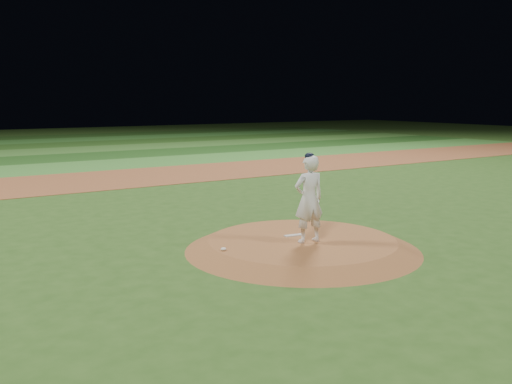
# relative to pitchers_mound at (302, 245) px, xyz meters

# --- Properties ---
(ground) EXTENTS (120.00, 120.00, 0.00)m
(ground) POSITION_rel_pitchers_mound_xyz_m (0.00, 0.00, -0.12)
(ground) COLOR #2A4F19
(ground) RESTS_ON ground
(infield_dirt_band) EXTENTS (70.00, 6.00, 0.02)m
(infield_dirt_band) POSITION_rel_pitchers_mound_xyz_m (0.00, 14.00, -0.12)
(infield_dirt_band) COLOR brown
(infield_dirt_band) RESTS_ON ground
(outfield_stripe_0) EXTENTS (70.00, 5.00, 0.02)m
(outfield_stripe_0) POSITION_rel_pitchers_mound_xyz_m (0.00, 19.50, -0.12)
(outfield_stripe_0) COLOR #38792C
(outfield_stripe_0) RESTS_ON ground
(outfield_stripe_1) EXTENTS (70.00, 5.00, 0.02)m
(outfield_stripe_1) POSITION_rel_pitchers_mound_xyz_m (0.00, 24.50, -0.12)
(outfield_stripe_1) COLOR #1D4A17
(outfield_stripe_1) RESTS_ON ground
(outfield_stripe_2) EXTENTS (70.00, 5.00, 0.02)m
(outfield_stripe_2) POSITION_rel_pitchers_mound_xyz_m (0.00, 29.50, -0.12)
(outfield_stripe_2) COLOR #376D27
(outfield_stripe_2) RESTS_ON ground
(outfield_stripe_3) EXTENTS (70.00, 5.00, 0.02)m
(outfield_stripe_3) POSITION_rel_pitchers_mound_xyz_m (0.00, 34.50, -0.12)
(outfield_stripe_3) COLOR #234C18
(outfield_stripe_3) RESTS_ON ground
(outfield_stripe_4) EXTENTS (70.00, 5.00, 0.02)m
(outfield_stripe_4) POSITION_rel_pitchers_mound_xyz_m (0.00, 39.50, -0.12)
(outfield_stripe_4) COLOR #2D6825
(outfield_stripe_4) RESTS_ON ground
(pitchers_mound) EXTENTS (5.50, 5.50, 0.25)m
(pitchers_mound) POSITION_rel_pitchers_mound_xyz_m (0.00, 0.00, 0.00)
(pitchers_mound) COLOR brown
(pitchers_mound) RESTS_ON ground
(pitching_rubber) EXTENTS (0.54, 0.21, 0.03)m
(pitching_rubber) POSITION_rel_pitchers_mound_xyz_m (0.07, 0.39, 0.14)
(pitching_rubber) COLOR beige
(pitching_rubber) RESTS_ON pitchers_mound
(rosin_bag) EXTENTS (0.12, 0.12, 0.07)m
(rosin_bag) POSITION_rel_pitchers_mound_xyz_m (-2.05, 0.14, 0.16)
(rosin_bag) COLOR white
(rosin_bag) RESTS_ON pitchers_mound
(pitcher_on_mound) EXTENTS (0.78, 0.57, 2.06)m
(pitcher_on_mound) POSITION_rel_pitchers_mound_xyz_m (-0.04, -0.27, 1.14)
(pitcher_on_mound) COLOR white
(pitcher_on_mound) RESTS_ON pitchers_mound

